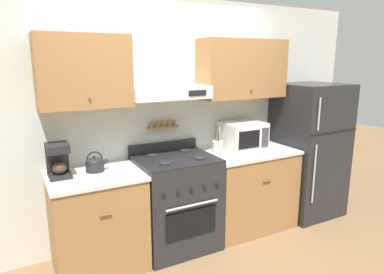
# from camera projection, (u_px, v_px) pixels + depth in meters

# --- Properties ---
(ground_plane) EXTENTS (16.00, 16.00, 0.00)m
(ground_plane) POSITION_uv_depth(u_px,v_px,m) (192.00, 261.00, 3.35)
(ground_plane) COLOR brown
(wall_back) EXTENTS (5.20, 0.46, 2.55)m
(wall_back) POSITION_uv_depth(u_px,v_px,m) (166.00, 108.00, 3.61)
(wall_back) COLOR silver
(wall_back) RESTS_ON ground_plane
(counter_left) EXTENTS (0.83, 0.68, 0.92)m
(counter_left) POSITION_uv_depth(u_px,v_px,m) (98.00, 221.00, 3.17)
(counter_left) COLOR olive
(counter_left) RESTS_ON ground_plane
(counter_right) EXTENTS (1.05, 0.68, 0.92)m
(counter_right) POSITION_uv_depth(u_px,v_px,m) (247.00, 189.00, 3.97)
(counter_right) COLOR olive
(counter_right) RESTS_ON ground_plane
(stove_range) EXTENTS (0.78, 0.69, 1.06)m
(stove_range) POSITION_uv_depth(u_px,v_px,m) (176.00, 202.00, 3.53)
(stove_range) COLOR #232326
(stove_range) RESTS_ON ground_plane
(refrigerator) EXTENTS (0.76, 0.73, 1.64)m
(refrigerator) POSITION_uv_depth(u_px,v_px,m) (308.00, 150.00, 4.28)
(refrigerator) COLOR #232326
(refrigerator) RESTS_ON ground_plane
(tea_kettle) EXTENTS (0.21, 0.17, 0.19)m
(tea_kettle) POSITION_uv_depth(u_px,v_px,m) (95.00, 164.00, 3.13)
(tea_kettle) COLOR #232326
(tea_kettle) RESTS_ON counter_left
(coffee_maker) EXTENTS (0.18, 0.25, 0.29)m
(coffee_maker) POSITION_uv_depth(u_px,v_px,m) (58.00, 159.00, 2.99)
(coffee_maker) COLOR black
(coffee_maker) RESTS_ON counter_left
(microwave) EXTENTS (0.46, 0.40, 0.31)m
(microwave) POSITION_uv_depth(u_px,v_px,m) (243.00, 136.00, 3.90)
(microwave) COLOR white
(microwave) RESTS_ON counter_right
(utensil_crock) EXTENTS (0.12, 0.12, 0.29)m
(utensil_crock) POSITION_uv_depth(u_px,v_px,m) (218.00, 146.00, 3.75)
(utensil_crock) COLOR silver
(utensil_crock) RESTS_ON counter_right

